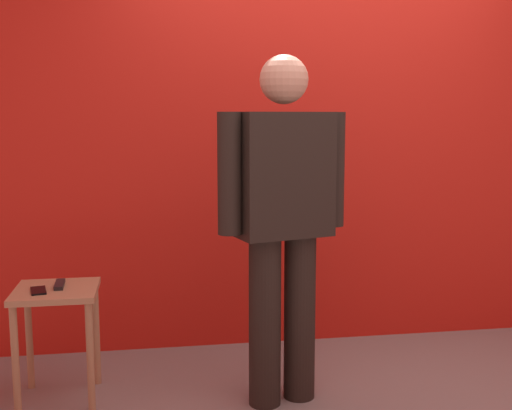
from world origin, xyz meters
The scene contains 5 objects.
back_wall_red centered at (0.00, 1.23, 1.46)m, with size 5.02×0.12×2.92m, color red.
standing_person centered at (-0.42, 0.33, 0.97)m, with size 0.69×0.35×1.74m.
side_table centered at (-1.54, 0.51, 0.47)m, with size 0.41×0.41×0.59m.
cell_phone centered at (-1.62, 0.47, 0.59)m, with size 0.07×0.14×0.01m, color black.
tv_remote centered at (-1.53, 0.55, 0.60)m, with size 0.04×0.17×0.02m, color black.
Camera 1 is at (-1.05, -2.71, 1.45)m, focal length 44.68 mm.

